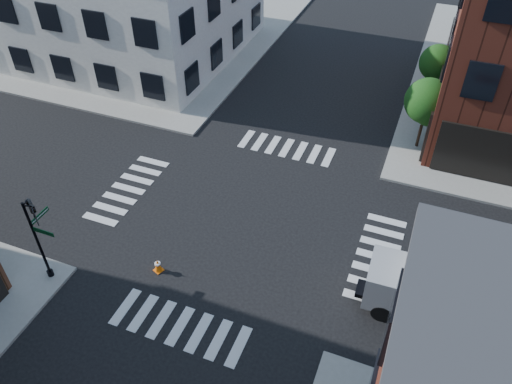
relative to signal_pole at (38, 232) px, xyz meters
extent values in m
plane|color=black|center=(6.72, 6.68, -2.86)|extent=(120.00, 120.00, 0.00)
cube|color=gray|center=(-14.28, 27.68, -2.78)|extent=(30.00, 30.00, 0.15)
cylinder|color=black|center=(14.22, 16.68, -1.97)|extent=(0.18, 0.18, 1.47)
cylinder|color=black|center=(14.22, 16.68, -1.24)|extent=(0.12, 0.12, 1.47)
sphere|color=#113A0F|center=(14.22, 16.68, 0.44)|extent=(2.69, 2.69, 2.69)
sphere|color=#113A0F|center=(14.47, 16.58, -0.10)|extent=(1.85, 1.85, 1.85)
cylinder|color=black|center=(14.22, 22.68, -2.04)|extent=(0.18, 0.18, 1.33)
cylinder|color=black|center=(14.22, 22.68, -1.38)|extent=(0.12, 0.12, 1.33)
sphere|color=#113A0F|center=(14.22, 22.68, 0.14)|extent=(2.43, 2.43, 2.43)
sphere|color=#113A0F|center=(14.47, 22.58, -0.35)|extent=(1.67, 1.67, 1.67)
cylinder|color=black|center=(-0.08, -0.12, -0.56)|extent=(0.12, 0.12, 4.60)
cylinder|color=black|center=(-0.08, -0.12, -2.56)|extent=(0.28, 0.28, 0.30)
cube|color=#053819|center=(0.47, -0.12, 0.29)|extent=(1.10, 0.03, 0.22)
cube|color=#053819|center=(-0.08, 0.43, 0.54)|extent=(0.03, 1.10, 0.22)
imported|color=black|center=(0.27, -0.02, 1.04)|extent=(0.22, 0.18, 1.10)
imported|color=black|center=(-0.18, 0.23, 1.04)|extent=(0.18, 0.22, 1.10)
cube|color=silver|center=(17.92, 4.22, -0.97)|extent=(5.29, 2.42, 2.79)
cube|color=maroon|center=(17.96, 3.08, -0.97)|extent=(1.98, 0.11, 0.63)
cube|color=maroon|center=(17.88, 5.36, -0.97)|extent=(1.98, 0.11, 0.63)
cube|color=#A2A3A5|center=(14.50, 4.10, -1.46)|extent=(1.87, 2.22, 1.80)
cube|color=black|center=(13.65, 4.08, -1.15)|extent=(0.15, 1.71, 0.81)
cube|color=black|center=(16.84, 4.18, -2.41)|extent=(7.22, 1.14, 0.22)
cylinder|color=black|center=(14.54, 3.16, -2.41)|extent=(0.91, 0.34, 0.90)
cylinder|color=black|center=(14.47, 5.05, -2.41)|extent=(0.91, 0.34, 0.90)
cylinder|color=black|center=(17.77, 3.27, -2.41)|extent=(0.91, 0.34, 0.90)
cylinder|color=black|center=(17.71, 5.15, -2.41)|extent=(0.91, 0.34, 0.90)
cube|color=orange|center=(4.33, 2.04, -2.84)|extent=(0.51, 0.51, 0.04)
cone|color=orange|center=(4.33, 2.04, -2.49)|extent=(0.48, 0.48, 0.73)
cylinder|color=white|center=(4.33, 2.04, -2.39)|extent=(0.28, 0.28, 0.08)
camera|label=1|loc=(14.27, -10.69, 15.12)|focal=35.00mm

